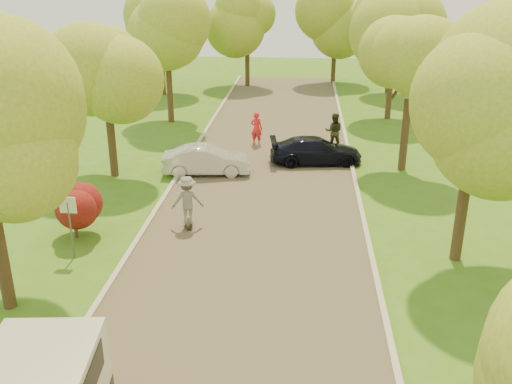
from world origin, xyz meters
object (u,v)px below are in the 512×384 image
(longboard, at_px, (188,224))
(silver_sedan, at_px, (206,160))
(person_olive, at_px, (334,131))
(street_sign, at_px, (69,215))
(person_striped, at_px, (257,129))
(dark_sedan, at_px, (316,150))
(skateboarder, at_px, (187,200))

(longboard, bearing_deg, silver_sedan, -101.02)
(longboard, bearing_deg, person_olive, -133.05)
(street_sign, relative_size, person_striped, 1.20)
(dark_sedan, distance_m, person_striped, 4.29)
(street_sign, bearing_deg, person_striped, 69.87)
(street_sign, bearing_deg, skateboarder, 40.09)
(silver_sedan, height_order, longboard, silver_sedan)
(person_olive, bearing_deg, person_striped, -2.39)
(skateboarder, xyz_separation_m, person_striped, (1.64, 10.70, -0.14))
(dark_sedan, bearing_deg, skateboarder, 141.13)
(skateboarder, bearing_deg, silver_sedan, -101.02)
(skateboarder, relative_size, person_olive, 0.95)
(person_striped, bearing_deg, dark_sedan, 157.40)
(silver_sedan, bearing_deg, person_olive, -60.08)
(skateboarder, distance_m, person_olive, 11.79)
(person_striped, bearing_deg, skateboarder, 101.13)
(person_striped, bearing_deg, street_sign, 89.72)
(street_sign, bearing_deg, person_olive, 55.22)
(silver_sedan, relative_size, dark_sedan, 0.90)
(silver_sedan, bearing_deg, person_striped, -28.00)
(person_olive, bearing_deg, longboard, 64.20)
(longboard, distance_m, skateboarder, 0.94)
(skateboarder, height_order, person_olive, skateboarder)
(longboard, height_order, skateboarder, skateboarder)
(person_olive, bearing_deg, skateboarder, 64.20)
(dark_sedan, distance_m, person_olive, 2.67)
(street_sign, bearing_deg, dark_sedan, 52.60)
(silver_sedan, bearing_deg, dark_sedan, -74.97)
(longboard, bearing_deg, dark_sedan, -135.31)
(person_striped, relative_size, person_olive, 0.94)
(street_sign, relative_size, person_olive, 1.12)
(silver_sedan, distance_m, longboard, 5.83)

